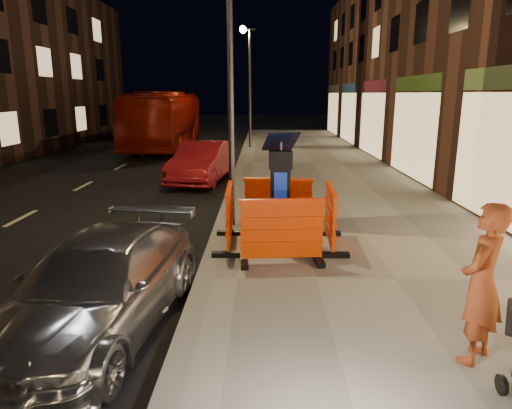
{
  "coord_description": "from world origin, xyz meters",
  "views": [
    {
      "loc": [
        0.9,
        -6.68,
        2.97
      ],
      "look_at": [
        0.8,
        1.0,
        1.1
      ],
      "focal_mm": 32.0,
      "sensor_mm": 36.0,
      "label": 1
    }
  ],
  "objects_px": {
    "barrier_back": "(278,205)",
    "car_red": "(203,182)",
    "barrier_bldgside": "(330,217)",
    "man": "(482,284)",
    "barrier_kerbside": "(229,217)",
    "parking_kiosk": "(280,194)",
    "car_silver": "(103,328)",
    "barrier_front": "(282,232)",
    "bus_doubledecker": "(167,147)"
  },
  "relations": [
    {
      "from": "parking_kiosk",
      "to": "car_silver",
      "type": "height_order",
      "value": "parking_kiosk"
    },
    {
      "from": "barrier_front",
      "to": "man",
      "type": "relative_size",
      "value": 0.82
    },
    {
      "from": "man",
      "to": "barrier_bldgside",
      "type": "bearing_deg",
      "value": -121.17
    },
    {
      "from": "parking_kiosk",
      "to": "man",
      "type": "bearing_deg",
      "value": -62.13
    },
    {
      "from": "car_silver",
      "to": "man",
      "type": "relative_size",
      "value": 2.35
    },
    {
      "from": "barrier_kerbside",
      "to": "man",
      "type": "height_order",
      "value": "man"
    },
    {
      "from": "car_red",
      "to": "bus_doubledecker",
      "type": "relative_size",
      "value": 0.38
    },
    {
      "from": "barrier_bldgside",
      "to": "bus_doubledecker",
      "type": "height_order",
      "value": "bus_doubledecker"
    },
    {
      "from": "barrier_front",
      "to": "parking_kiosk",
      "type": "bearing_deg",
      "value": 85.48
    },
    {
      "from": "barrier_back",
      "to": "car_silver",
      "type": "relative_size",
      "value": 0.35
    },
    {
      "from": "barrier_bldgside",
      "to": "bus_doubledecker",
      "type": "distance_m",
      "value": 18.67
    },
    {
      "from": "man",
      "to": "barrier_back",
      "type": "bearing_deg",
      "value": -113.7
    },
    {
      "from": "barrier_kerbside",
      "to": "car_red",
      "type": "bearing_deg",
      "value": 9.76
    },
    {
      "from": "barrier_bldgside",
      "to": "car_red",
      "type": "distance_m",
      "value": 7.98
    },
    {
      "from": "parking_kiosk",
      "to": "bus_doubledecker",
      "type": "xyz_separation_m",
      "value": [
        -5.73,
        17.42,
        -1.16
      ]
    },
    {
      "from": "parking_kiosk",
      "to": "barrier_back",
      "type": "distance_m",
      "value": 1.05
    },
    {
      "from": "barrier_front",
      "to": "barrier_back",
      "type": "relative_size",
      "value": 1.0
    },
    {
      "from": "car_silver",
      "to": "car_red",
      "type": "xyz_separation_m",
      "value": [
        0.02,
        10.15,
        0.0
      ]
    },
    {
      "from": "parking_kiosk",
      "to": "barrier_bldgside",
      "type": "relative_size",
      "value": 1.4
    },
    {
      "from": "barrier_bldgside",
      "to": "man",
      "type": "height_order",
      "value": "man"
    },
    {
      "from": "parking_kiosk",
      "to": "man",
      "type": "xyz_separation_m",
      "value": [
        1.98,
        -3.81,
        -0.13
      ]
    },
    {
      "from": "parking_kiosk",
      "to": "car_silver",
      "type": "xyz_separation_m",
      "value": [
        -2.4,
        -2.94,
        -1.16
      ]
    },
    {
      "from": "man",
      "to": "barrier_kerbside",
      "type": "bearing_deg",
      "value": -98.73
    },
    {
      "from": "man",
      "to": "car_red",
      "type": "bearing_deg",
      "value": -114.62
    },
    {
      "from": "bus_doubledecker",
      "to": "barrier_back",
      "type": "bearing_deg",
      "value": -71.84
    },
    {
      "from": "car_red",
      "to": "barrier_back",
      "type": "bearing_deg",
      "value": -61.08
    },
    {
      "from": "car_silver",
      "to": "barrier_kerbside",
      "type": "bearing_deg",
      "value": 71.09
    },
    {
      "from": "parking_kiosk",
      "to": "barrier_front",
      "type": "relative_size",
      "value": 1.4
    },
    {
      "from": "car_silver",
      "to": "bus_doubledecker",
      "type": "distance_m",
      "value": 20.63
    },
    {
      "from": "car_silver",
      "to": "bus_doubledecker",
      "type": "relative_size",
      "value": 0.38
    },
    {
      "from": "car_red",
      "to": "barrier_kerbside",
      "type": "bearing_deg",
      "value": -70.68
    },
    {
      "from": "parking_kiosk",
      "to": "barrier_kerbside",
      "type": "distance_m",
      "value": 1.05
    },
    {
      "from": "barrier_front",
      "to": "barrier_back",
      "type": "height_order",
      "value": "same"
    },
    {
      "from": "barrier_back",
      "to": "car_red",
      "type": "height_order",
      "value": "barrier_back"
    },
    {
      "from": "barrier_front",
      "to": "man",
      "type": "height_order",
      "value": "man"
    },
    {
      "from": "car_silver",
      "to": "car_red",
      "type": "relative_size",
      "value": 0.99
    },
    {
      "from": "barrier_bldgside",
      "to": "car_red",
      "type": "relative_size",
      "value": 0.35
    },
    {
      "from": "car_silver",
      "to": "man",
      "type": "height_order",
      "value": "man"
    },
    {
      "from": "parking_kiosk",
      "to": "barrier_back",
      "type": "relative_size",
      "value": 1.4
    },
    {
      "from": "barrier_back",
      "to": "barrier_bldgside",
      "type": "relative_size",
      "value": 1.0
    },
    {
      "from": "bus_doubledecker",
      "to": "man",
      "type": "bearing_deg",
      "value": -71.07
    },
    {
      "from": "parking_kiosk",
      "to": "car_red",
      "type": "xyz_separation_m",
      "value": [
        -2.39,
        7.21,
        -1.16
      ]
    },
    {
      "from": "car_silver",
      "to": "car_red",
      "type": "distance_m",
      "value": 10.15
    },
    {
      "from": "car_silver",
      "to": "barrier_back",
      "type": "bearing_deg",
      "value": 65.7
    },
    {
      "from": "parking_kiosk",
      "to": "bus_doubledecker",
      "type": "distance_m",
      "value": 18.38
    },
    {
      "from": "parking_kiosk",
      "to": "barrier_bldgside",
      "type": "height_order",
      "value": "parking_kiosk"
    },
    {
      "from": "barrier_front",
      "to": "barrier_bldgside",
      "type": "height_order",
      "value": "same"
    },
    {
      "from": "barrier_back",
      "to": "barrier_bldgside",
      "type": "bearing_deg",
      "value": -41.52
    },
    {
      "from": "parking_kiosk",
      "to": "man",
      "type": "height_order",
      "value": "parking_kiosk"
    },
    {
      "from": "bus_doubledecker",
      "to": "man",
      "type": "height_order",
      "value": "man"
    }
  ]
}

